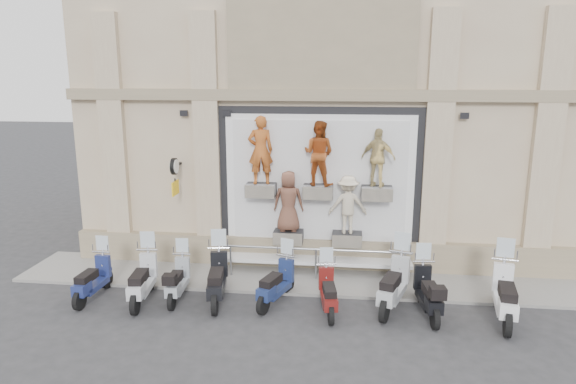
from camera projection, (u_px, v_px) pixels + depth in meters
name	position (u px, v px, depth m)	size (l,w,h in m)	color
ground	(310.00, 316.00, 11.72)	(90.00, 90.00, 0.00)	#2F2F31
sidewalk	(316.00, 278.00, 13.75)	(16.00, 2.20, 0.08)	gray
building	(328.00, 55.00, 17.15)	(14.00, 8.60, 12.00)	#C5B18F
shop_vitrine	(319.00, 187.00, 13.84)	(5.60, 0.89, 4.30)	black
guard_rail	(316.00, 265.00, 13.55)	(5.06, 0.10, 0.93)	#9EA0A5
clock_sign_bracket	(175.00, 172.00, 13.93)	(0.10, 0.80, 1.02)	black
scooter_a	(92.00, 271.00, 12.48)	(0.51, 1.76, 1.43)	navy
scooter_b	(142.00, 271.00, 12.30)	(0.56, 1.94, 1.57)	#B9BCC0
scooter_c	(177.00, 272.00, 12.45)	(0.49, 1.69, 1.38)	#93999F
scooter_d	(217.00, 270.00, 12.29)	(0.58, 2.00, 1.63)	black
scooter_e	(276.00, 275.00, 12.20)	(0.52, 1.79, 1.46)	navy
scooter_f	(328.00, 284.00, 11.76)	(0.50, 1.70, 1.38)	#5B120F
scooter_g	(394.00, 275.00, 11.90)	(0.60, 2.07, 1.68)	#A3A6AA
scooter_h	(429.00, 284.00, 11.61)	(0.55, 1.87, 1.52)	black
scooter_i	(506.00, 284.00, 11.32)	(0.62, 2.11, 1.71)	white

